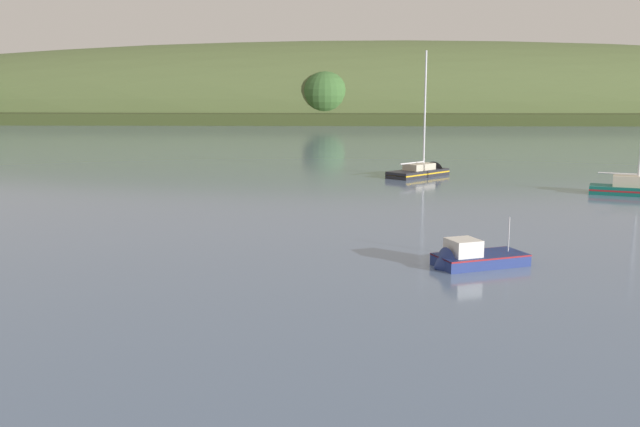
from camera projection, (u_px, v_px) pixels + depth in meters
far_shoreline_hill at (374, 119)px, 224.50m from camera, size 568.64×79.94×49.71m
sailboat_near_mooring at (424, 173)px, 75.18m from camera, size 7.83×7.89×14.39m
sailboat_midwater_white at (638, 192)px, 60.98m from camera, size 7.47×4.99×10.62m
fishing_boat_moored at (471, 261)px, 36.15m from camera, size 5.50×3.77×3.29m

